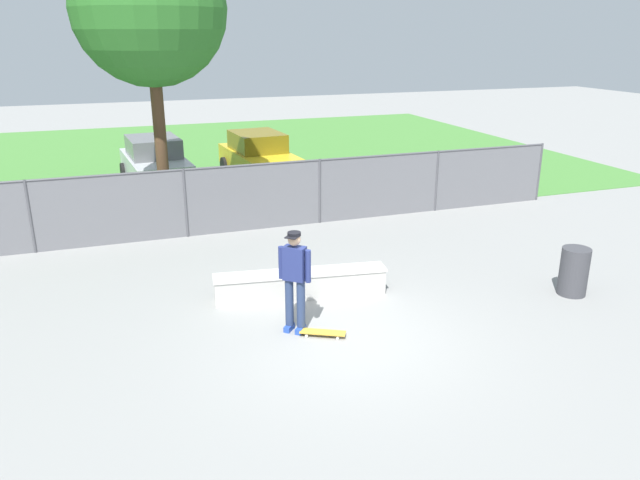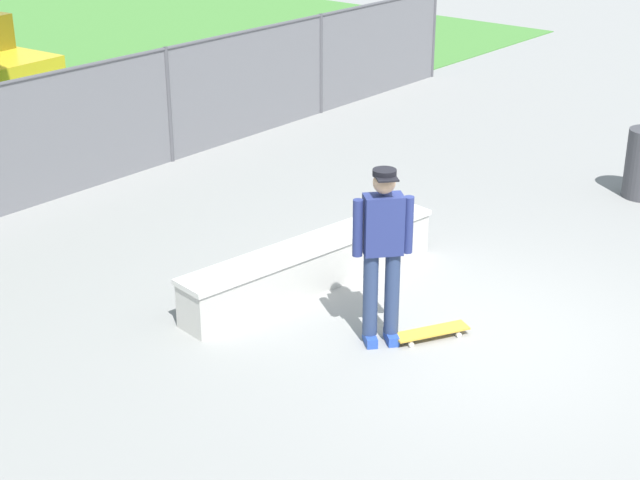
{
  "view_description": "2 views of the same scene",
  "coord_description": "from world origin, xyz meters",
  "views": [
    {
      "loc": [
        -3.57,
        -8.76,
        5.04
      ],
      "look_at": [
        0.24,
        2.02,
        1.11
      ],
      "focal_mm": 34.18,
      "sensor_mm": 36.0,
      "label": 1
    },
    {
      "loc": [
        -7.78,
        -4.54,
        4.82
      ],
      "look_at": [
        -0.74,
        1.34,
        0.9
      ],
      "focal_mm": 54.49,
      "sensor_mm": 36.0,
      "label": 2
    }
  ],
  "objects": [
    {
      "name": "concrete_ledge",
      "position": [
        -0.21,
        1.9,
        0.28
      ],
      "size": [
        3.47,
        0.96,
        0.55
      ],
      "color": "#B7B5AD",
      "rests_on": "ground"
    },
    {
      "name": "chainlink_fence",
      "position": [
        -0.0,
        6.48,
        0.98
      ],
      "size": [
        18.18,
        0.07,
        1.79
      ],
      "color": "#4C4C51",
      "rests_on": "ground"
    },
    {
      "name": "tree_near_right",
      "position": [
        -2.19,
        7.75,
        5.55
      ],
      "size": [
        3.82,
        3.82,
        7.49
      ],
      "color": "#513823",
      "rests_on": "ground"
    },
    {
      "name": "skateboard",
      "position": [
        -0.36,
        0.18,
        0.07
      ],
      "size": [
        0.8,
        0.55,
        0.09
      ],
      "color": "gold",
      "rests_on": "ground"
    },
    {
      "name": "trash_bin",
      "position": [
        5.0,
        0.21,
        0.49
      ],
      "size": [
        0.56,
        0.56,
        0.98
      ],
      "primitive_type": "cylinder",
      "color": "#3F3F44",
      "rests_on": "ground"
    },
    {
      "name": "grass_strip",
      "position": [
        0.0,
        16.78,
        0.01
      ],
      "size": [
        30.11,
        20.0,
        0.02
      ],
      "primitive_type": "cube",
      "color": "#478438",
      "rests_on": "ground"
    },
    {
      "name": "car_silver",
      "position": [
        -2.05,
        12.36,
        0.84
      ],
      "size": [
        2.29,
        4.34,
        1.66
      ],
      "color": "#B7BABF",
      "rests_on": "ground"
    },
    {
      "name": "ground_plane",
      "position": [
        0.0,
        0.0,
        0.0
      ],
      "size": [
        80.0,
        80.0,
        0.0
      ],
      "primitive_type": "plane",
      "color": "gray"
    },
    {
      "name": "skateboarder",
      "position": [
        -0.74,
        0.55,
        1.03
      ],
      "size": [
        0.48,
        0.44,
        1.84
      ],
      "color": "#2647A5",
      "rests_on": "ground"
    },
    {
      "name": "car_yellow",
      "position": [
        1.52,
        12.2,
        0.84
      ],
      "size": [
        2.29,
        4.34,
        1.66
      ],
      "color": "gold",
      "rests_on": "ground"
    }
  ]
}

